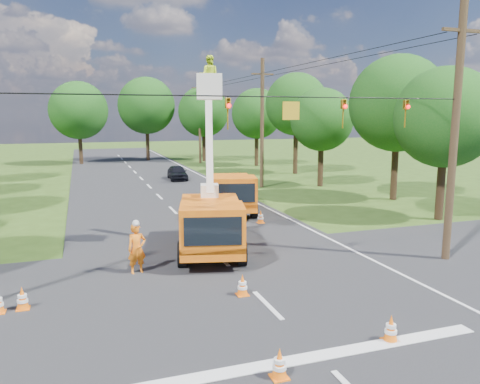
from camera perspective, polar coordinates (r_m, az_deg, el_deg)
name	(u,v)px	position (r m, az deg, el deg)	size (l,w,h in m)	color
ground	(159,197)	(33.26, -9.80, -0.62)	(140.00, 140.00, 0.00)	#2F4916
road_main	(159,197)	(33.26, -9.80, -0.62)	(12.00, 100.00, 0.06)	black
road_cross	(245,284)	(16.29, 0.66, -11.15)	(56.00, 10.00, 0.07)	black
stop_bar	(318,358)	(11.96, 9.55, -19.31)	(9.00, 0.45, 0.02)	silver
edge_line	(235,193)	(34.57, -0.60, -0.11)	(0.12, 90.00, 0.02)	silver
bucket_truck	(211,213)	(19.48, -3.58, -2.54)	(3.86, 6.84, 8.10)	orange
second_truck	(232,192)	(27.53, -1.04, 0.05)	(3.73, 6.72, 2.38)	orange
ground_worker	(137,249)	(17.41, -12.46, -6.80)	(0.68, 0.44, 1.85)	orange
distant_car	(177,173)	(41.86, -7.65, 2.37)	(1.52, 3.77, 1.28)	black
traffic_cone_0	(279,364)	(10.88, 4.83, -20.16)	(0.38, 0.38, 0.71)	orange
traffic_cone_1	(391,329)	(12.93, 17.91, -15.58)	(0.38, 0.38, 0.71)	orange
traffic_cone_2	(234,228)	(22.42, -0.75, -4.42)	(0.38, 0.38, 0.71)	orange
traffic_cone_3	(261,217)	(24.86, 2.53, -3.05)	(0.38, 0.38, 0.71)	orange
traffic_cone_4	(22,299)	(15.54, -25.00, -11.69)	(0.38, 0.38, 0.71)	orange
traffic_cone_7	(243,198)	(30.55, 0.34, -0.69)	(0.38, 0.38, 0.71)	orange
traffic_cone_8	(242,285)	(15.16, 0.30, -11.31)	(0.38, 0.38, 0.71)	orange
pole_right_near	(455,131)	(19.81, 24.71, 6.78)	(1.80, 0.30, 10.00)	#4C3823
pole_right_mid	(262,123)	(36.97, 2.71, 8.46)	(1.80, 0.30, 10.00)	#4C3823
pole_right_far	(200,120)	(56.05, -4.93, 8.76)	(1.80, 0.30, 10.00)	#4C3823
signal_span	(308,110)	(16.13, 8.29, 9.87)	(18.00, 0.29, 1.07)	black
tree_right_a	(445,118)	(27.60, 23.76, 8.30)	(5.40, 5.40, 8.28)	#382616
tree_right_b	(398,104)	(33.18, 18.71, 10.16)	(6.40, 6.40, 9.65)	#382616
tree_right_c	(322,120)	(38.07, 9.95, 8.66)	(5.00, 5.00, 7.83)	#382616
tree_right_d	(296,104)	(45.92, 6.89, 10.55)	(6.00, 6.00, 9.70)	#382616
tree_right_e	(257,114)	(52.87, 2.06, 9.51)	(5.60, 5.60, 8.63)	#382616
tree_far_a	(79,110)	(57.37, -19.08, 9.38)	(6.60, 6.60, 9.50)	#382616
tree_far_b	(146,106)	(59.93, -11.33, 10.28)	(7.00, 7.00, 10.32)	#382616
tree_far_c	(204,112)	(58.23, -4.46, 9.73)	(6.20, 6.20, 9.18)	#382616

